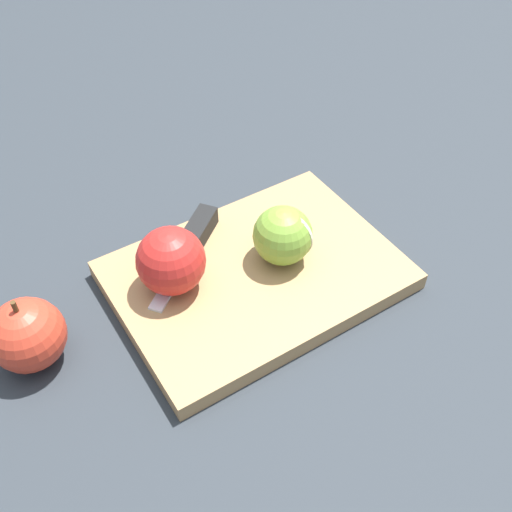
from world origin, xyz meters
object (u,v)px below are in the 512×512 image
(apple_half_right, at_px, (171,261))
(apple_whole, at_px, (28,335))
(apple_half_left, at_px, (284,237))
(knife, at_px, (197,234))

(apple_half_right, distance_m, apple_whole, 0.15)
(apple_half_left, height_order, apple_whole, same)
(apple_half_left, relative_size, apple_half_right, 0.90)
(apple_half_left, bearing_deg, apple_half_right, 136.09)
(apple_half_right, bearing_deg, apple_whole, 2.00)
(apple_half_left, distance_m, knife, 0.10)
(apple_half_right, bearing_deg, knife, -135.74)
(apple_half_left, height_order, apple_half_right, apple_half_right)
(apple_half_left, distance_m, apple_half_right, 0.12)
(apple_half_right, distance_m, knife, 0.08)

